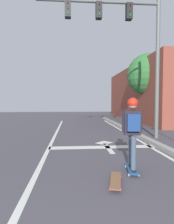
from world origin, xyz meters
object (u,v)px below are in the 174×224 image
(skater, at_px, (133,125))
(traffic_signal_mast, at_px, (125,34))
(roadside_tree, at_px, (148,75))
(skateboard, at_px, (132,169))
(spare_skateboard, at_px, (116,180))

(skater, xyz_separation_m, traffic_signal_mast, (0.86, 3.86, 3.27))
(traffic_signal_mast, relative_size, roadside_tree, 1.24)
(skateboard, xyz_separation_m, skater, (-0.00, -0.02, 0.97))
(spare_skateboard, relative_size, traffic_signal_mast, 0.14)
(skater, distance_m, roadside_tree, 10.16)
(skateboard, bearing_deg, roadside_tree, 66.42)
(skater, xyz_separation_m, spare_skateboard, (-0.50, -0.58, -0.97))
(traffic_signal_mast, bearing_deg, roadside_tree, 59.30)
(spare_skateboard, height_order, roadside_tree, roadside_tree)
(skateboard, height_order, skater, skater)
(traffic_signal_mast, height_order, roadside_tree, traffic_signal_mast)
(spare_skateboard, bearing_deg, traffic_signal_mast, 72.98)
(skateboard, xyz_separation_m, spare_skateboard, (-0.50, -0.60, 0.00))
(skater, bearing_deg, spare_skateboard, -130.48)
(skateboard, distance_m, skater, 0.97)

